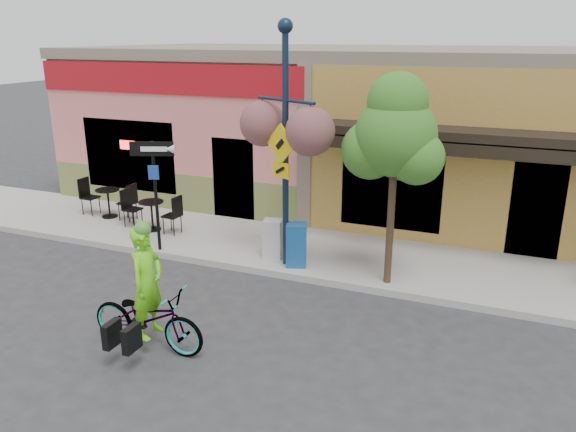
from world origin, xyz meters
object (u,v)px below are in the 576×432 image
at_px(lamp_post, 285,148).
at_px(bicycle, 148,318).
at_px(building, 382,125).
at_px(cyclist_rider, 148,297).
at_px(street_tree, 393,181).
at_px(one_way_sign, 156,197).
at_px(newspaper_box_grey, 273,239).
at_px(newspaper_box_blue, 296,245).

bearing_deg(lamp_post, bicycle, -78.32).
relative_size(building, cyclist_rider, 9.98).
distance_m(building, bicycle, 10.52).
distance_m(lamp_post, street_tree, 2.30).
xyz_separation_m(one_way_sign, newspaper_box_grey, (2.60, 0.56, -0.83)).
distance_m(one_way_sign, street_tree, 5.31).
xyz_separation_m(newspaper_box_blue, newspaper_box_grey, (-0.65, 0.25, -0.04)).
height_order(bicycle, newspaper_box_grey, bicycle).
bearing_deg(building, lamp_post, -94.52).
xyz_separation_m(lamp_post, newspaper_box_grey, (-0.39, 0.22, -2.09)).
xyz_separation_m(bicycle, cyclist_rider, (0.05, 0.00, 0.38)).
bearing_deg(cyclist_rider, newspaper_box_blue, -15.79).
bearing_deg(one_way_sign, cyclist_rider, -78.58).
relative_size(cyclist_rider, newspaper_box_grey, 2.11).
bearing_deg(building, newspaper_box_grey, -98.20).
height_order(cyclist_rider, newspaper_box_blue, cyclist_rider).
xyz_separation_m(bicycle, lamp_post, (0.85, 3.78, 2.13)).
bearing_deg(one_way_sign, newspaper_box_blue, -15.74).
relative_size(cyclist_rider, street_tree, 0.44).
relative_size(bicycle, lamp_post, 0.40).
bearing_deg(building, bicycle, -97.56).
relative_size(building, lamp_post, 3.61).
xyz_separation_m(bicycle, one_way_sign, (-2.14, 3.44, 0.87)).
xyz_separation_m(lamp_post, newspaper_box_blue, (0.26, -0.04, -2.05)).
height_order(cyclist_rider, lamp_post, lamp_post).
relative_size(lamp_post, street_tree, 1.21).
distance_m(building, newspaper_box_blue, 6.75).
distance_m(building, cyclist_rider, 10.46).
relative_size(lamp_post, newspaper_box_blue, 5.37).
distance_m(newspaper_box_grey, street_tree, 3.14).
relative_size(bicycle, newspaper_box_blue, 2.17).
relative_size(building, one_way_sign, 7.23).
height_order(lamp_post, street_tree, lamp_post).
xyz_separation_m(bicycle, newspaper_box_blue, (1.11, 3.75, 0.08)).
relative_size(one_way_sign, newspaper_box_grey, 2.91).
distance_m(one_way_sign, newspaper_box_grey, 2.79).
relative_size(newspaper_box_blue, newspaper_box_grey, 1.09).
xyz_separation_m(cyclist_rider, newspaper_box_grey, (0.41, 4.00, -0.33)).
height_order(building, lamp_post, lamp_post).
xyz_separation_m(cyclist_rider, street_tree, (3.05, 3.65, 1.32)).
distance_m(cyclist_rider, street_tree, 4.94).
xyz_separation_m(bicycle, street_tree, (3.10, 3.65, 1.69)).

